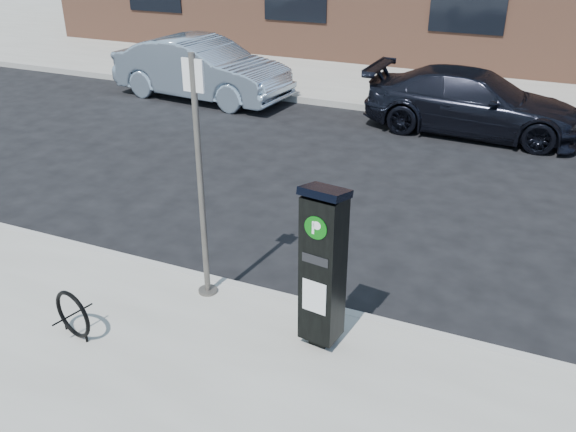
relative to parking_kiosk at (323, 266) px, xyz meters
The scene contains 9 objects.
ground 1.43m from the parking_kiosk, 137.34° to the left, with size 120.00×120.00×0.00m, color black.
sidewalk_far 14.69m from the parking_kiosk, 92.71° to the left, with size 60.00×12.00×0.15m, color gray.
curb_near 1.36m from the parking_kiosk, 138.25° to the left, with size 60.00×0.12×0.16m, color #9E9B93.
curb_far 8.74m from the parking_kiosk, 94.57° to the left, with size 60.00×0.12×0.16m, color #9E9B93.
parking_kiosk is the anchor object (origin of this frame).
sign_pole 1.67m from the parking_kiosk, 167.81° to the left, with size 0.25×0.22×2.80m.
bike_rack 2.68m from the parking_kiosk, 158.58° to the right, with size 0.54×0.17×0.55m.
car_silver 10.18m from the parking_kiosk, 127.81° to the left, with size 1.57×4.50×1.48m, color #9BB1C5.
car_dark 8.05m from the parking_kiosk, 87.81° to the left, with size 1.82×4.48×1.30m, color black.
Camera 1 is at (2.44, -5.47, 4.19)m, focal length 38.00 mm.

